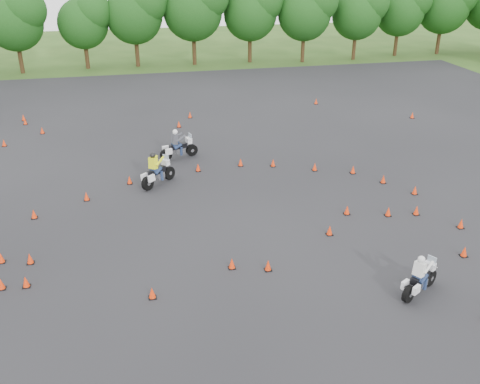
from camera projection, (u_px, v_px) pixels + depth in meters
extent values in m
plane|color=#2D5119|center=(260.00, 255.00, 23.07)|extent=(140.00, 140.00, 0.00)
plane|color=black|center=(232.00, 197.00, 28.38)|extent=(62.00, 62.00, 0.00)
cone|color=#F3340A|center=(415.00, 190.00, 28.61)|extent=(0.26, 0.26, 0.45)
cone|color=#F3340A|center=(1.00, 258.00, 22.46)|extent=(0.26, 0.26, 0.45)
cone|color=#F3340A|center=(190.00, 115.00, 41.18)|extent=(0.26, 0.26, 0.45)
cone|color=#F3340A|center=(42.00, 130.00, 37.75)|extent=(0.26, 0.26, 0.45)
cone|color=#F3340A|center=(461.00, 224.00, 25.19)|extent=(0.26, 0.26, 0.45)
cone|color=#F3340A|center=(1.00, 284.00, 20.73)|extent=(0.26, 0.26, 0.45)
cone|color=#F3340A|center=(30.00, 259.00, 22.40)|extent=(0.26, 0.26, 0.45)
cone|color=#F3340A|center=(129.00, 180.00, 29.84)|extent=(0.26, 0.26, 0.45)
cone|color=#F3340A|center=(4.00, 143.00, 35.39)|extent=(0.26, 0.26, 0.45)
cone|color=#F3340A|center=(330.00, 230.00, 24.60)|extent=(0.26, 0.26, 0.45)
cone|color=#F3340A|center=(388.00, 212.00, 26.32)|extent=(0.26, 0.26, 0.45)
cone|color=#F3340A|center=(152.00, 293.00, 20.20)|extent=(0.26, 0.26, 0.45)
cone|color=#F3340A|center=(315.00, 167.00, 31.58)|extent=(0.26, 0.26, 0.45)
cone|color=#F3340A|center=(232.00, 264.00, 22.06)|extent=(0.26, 0.26, 0.45)
cone|color=#F3340A|center=(198.00, 167.00, 31.51)|extent=(0.26, 0.26, 0.45)
cone|color=#F3340A|center=(316.00, 101.00, 44.69)|extent=(0.26, 0.26, 0.45)
cone|color=#F3340A|center=(412.00, 115.00, 41.08)|extent=(0.26, 0.26, 0.45)
cone|color=#F3340A|center=(464.00, 252.00, 22.90)|extent=(0.26, 0.26, 0.45)
cone|color=#F3340A|center=(347.00, 210.00, 26.47)|extent=(0.26, 0.26, 0.45)
cone|color=#F3340A|center=(86.00, 196.00, 27.91)|extent=(0.26, 0.26, 0.45)
cone|color=#F3340A|center=(353.00, 170.00, 31.20)|extent=(0.26, 0.26, 0.45)
cone|color=#F3340A|center=(268.00, 265.00, 21.93)|extent=(0.26, 0.26, 0.45)
cone|color=#F3340A|center=(26.00, 282.00, 20.86)|extent=(0.26, 0.26, 0.45)
cone|color=#F3340A|center=(383.00, 179.00, 29.94)|extent=(0.26, 0.26, 0.45)
cone|color=#F3340A|center=(25.00, 122.00, 39.64)|extent=(0.26, 0.26, 0.45)
cone|color=#F3340A|center=(23.00, 118.00, 40.52)|extent=(0.26, 0.26, 0.45)
cone|color=#F3340A|center=(241.00, 162.00, 32.25)|extent=(0.26, 0.26, 0.45)
cone|color=#F3340A|center=(34.00, 214.00, 26.09)|extent=(0.26, 0.26, 0.45)
cone|color=#F3340A|center=(416.00, 211.00, 26.43)|extent=(0.26, 0.26, 0.45)
cone|color=#F3340A|center=(179.00, 124.00, 39.06)|extent=(0.26, 0.26, 0.45)
cone|color=#F3340A|center=(273.00, 163.00, 32.17)|extent=(0.26, 0.26, 0.45)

